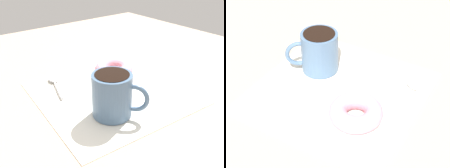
# 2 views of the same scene
# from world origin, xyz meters

# --- Properties ---
(ground_plane) EXTENTS (1.20, 1.20, 0.02)m
(ground_plane) POSITION_xyz_m (0.00, 0.00, -0.01)
(ground_plane) COLOR tan
(napkin) EXTENTS (0.34, 0.34, 0.00)m
(napkin) POSITION_xyz_m (-0.02, -0.00, 0.00)
(napkin) COLOR white
(napkin) RESTS_ON ground_plane
(coffee_cup) EXTENTS (0.10, 0.08, 0.09)m
(coffee_cup) POSITION_xyz_m (-0.09, 0.05, 0.05)
(coffee_cup) COLOR slate
(coffee_cup) RESTS_ON napkin
(donut) EXTENTS (0.10, 0.10, 0.03)m
(donut) POSITION_xyz_m (0.05, -0.06, 0.02)
(donut) COLOR pink
(donut) RESTS_ON napkin
(spoon) EXTENTS (0.12, 0.05, 0.01)m
(spoon) POSITION_xyz_m (0.11, 0.08, 0.01)
(spoon) COLOR silver
(spoon) RESTS_ON napkin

